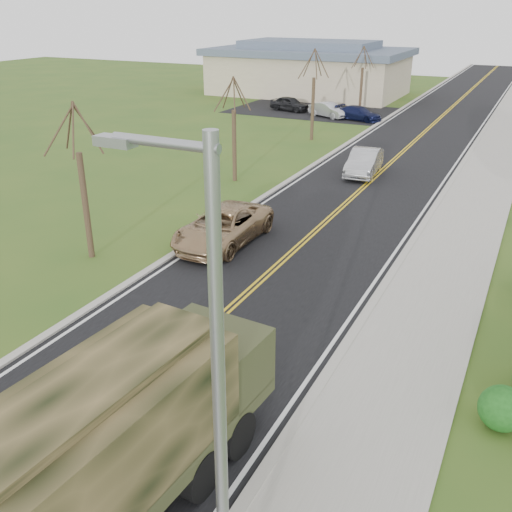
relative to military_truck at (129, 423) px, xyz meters
The scene contains 17 objects.
ground 3.06m from the military_truck, 157.56° to the right, with size 160.00×160.00×0.00m, color #32541C.
road 39.22m from the military_truck, 93.16° to the left, with size 8.00×120.00×0.01m, color black.
curb_right 39.20m from the military_truck, 87.09° to the left, with size 0.30×120.00×0.12m, color #9E998E.
sidewalk_right 39.33m from the military_truck, 84.54° to the left, with size 3.20×120.00×0.10m, color #9E998E.
curb_left 39.66m from the military_truck, 99.17° to the left, with size 0.30×120.00×0.10m, color #9E998E.
street_light 3.94m from the military_truck, 26.94° to the right, with size 1.65×0.22×8.00m.
bare_tree_a 12.94m from the military_truck, 135.17° to the left, with size 1.93×2.26×6.08m.
bare_tree_b 23.02m from the military_truck, 113.46° to the left, with size 1.83×2.14×5.73m.
bare_tree_c 34.36m from the military_truck, 105.47° to the left, with size 2.04×2.39×6.42m.
bare_tree_d 46.03m from the military_truck, 101.48° to the left, with size 1.88×2.20×5.91m.
commercial_building 58.00m from the military_truck, 108.23° to the left, with size 25.50×21.50×5.65m.
military_truck is the anchor object (origin of this frame).
suv_champagne 13.75m from the military_truck, 112.14° to the left, with size 2.48×5.38×1.50m, color #9E7E59.
sedan_silver 25.82m from the military_truck, 96.59° to the left, with size 1.56×4.47×1.47m, color #A7A8AC.
lot_car_dark 46.57m from the military_truck, 109.54° to the left, with size 1.57×3.90×1.33m, color black.
lot_car_silver 43.84m from the military_truck, 104.76° to the left, with size 1.37×3.93×1.29m, color #B9B9BE.
lot_car_navy 42.99m from the military_truck, 101.20° to the left, with size 1.67×4.11×1.19m, color #0E1336.
Camera 1 is at (8.12, -5.70, 9.21)m, focal length 40.00 mm.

